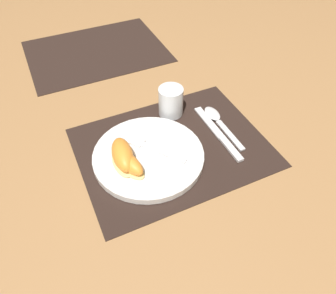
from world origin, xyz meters
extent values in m
plane|color=#A37547|center=(0.00, 0.00, 0.00)|extent=(3.00, 3.00, 0.00)
cube|color=black|center=(0.00, 0.00, 0.00)|extent=(0.45, 0.34, 0.00)
cube|color=black|center=(-0.04, 0.52, 0.00)|extent=(0.45, 0.34, 0.00)
cylinder|color=white|center=(-0.07, -0.01, 0.01)|extent=(0.26, 0.26, 0.02)
cylinder|color=silver|center=(0.05, 0.12, 0.04)|extent=(0.06, 0.06, 0.08)
cylinder|color=#F9AD19|center=(0.05, 0.12, 0.02)|extent=(0.05, 0.05, 0.04)
cube|color=silver|center=(0.12, -0.07, 0.01)|extent=(0.02, 0.08, 0.01)
cube|color=silver|center=(0.12, 0.04, 0.01)|extent=(0.02, 0.13, 0.01)
cube|color=silver|center=(0.15, -0.03, 0.01)|extent=(0.01, 0.12, 0.01)
ellipsoid|color=silver|center=(0.15, 0.06, 0.01)|extent=(0.03, 0.06, 0.01)
cube|color=silver|center=(-0.04, -0.03, 0.02)|extent=(0.08, 0.10, 0.00)
cube|color=silver|center=(-0.09, 0.05, 0.02)|extent=(0.06, 0.07, 0.00)
ellipsoid|color=#F4DB84|center=(-0.13, -0.01, 0.02)|extent=(0.06, 0.11, 0.01)
ellipsoid|color=orange|center=(-0.13, -0.01, 0.04)|extent=(0.06, 0.10, 0.05)
ellipsoid|color=#F4DB84|center=(-0.12, -0.03, 0.02)|extent=(0.07, 0.11, 0.01)
ellipsoid|color=orange|center=(-0.12, -0.03, 0.04)|extent=(0.07, 0.10, 0.04)
camera|label=1|loc=(-0.24, -0.50, 0.58)|focal=35.00mm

